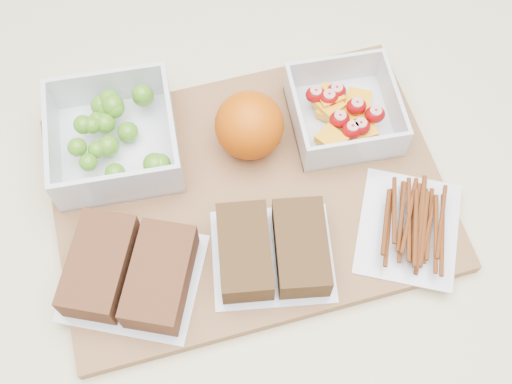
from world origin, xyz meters
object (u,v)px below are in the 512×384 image
(orange, at_px, (249,125))
(sandwich_bag_left, at_px, (130,272))
(pretzel_bag, at_px, (411,223))
(fruit_container, at_px, (344,113))
(sandwich_bag_center, at_px, (273,250))
(cutting_board, at_px, (249,193))
(grape_container, at_px, (116,136))

(orange, distance_m, sandwich_bag_left, 0.20)
(sandwich_bag_left, bearing_deg, pretzel_bag, 0.41)
(fruit_container, height_order, pretzel_bag, fruit_container)
(orange, height_order, sandwich_bag_center, orange)
(cutting_board, bearing_deg, fruit_container, 23.94)
(sandwich_bag_center, bearing_deg, grape_container, 131.91)
(cutting_board, distance_m, orange, 0.07)
(cutting_board, height_order, fruit_container, fruit_container)
(cutting_board, distance_m, sandwich_bag_left, 0.16)
(sandwich_bag_center, bearing_deg, fruit_container, 53.19)
(grape_container, bearing_deg, sandwich_bag_left, -90.21)
(grape_container, distance_m, sandwich_bag_center, 0.22)
(orange, bearing_deg, sandwich_bag_center, -90.34)
(orange, relative_size, pretzel_bag, 0.49)
(fruit_container, distance_m, sandwich_bag_left, 0.29)
(grape_container, distance_m, fruit_container, 0.26)
(sandwich_bag_center, bearing_deg, cutting_board, 97.71)
(fruit_container, relative_size, pretzel_bag, 0.75)
(fruit_container, relative_size, orange, 1.52)
(cutting_board, distance_m, sandwich_bag_center, 0.09)
(cutting_board, height_order, orange, orange)
(sandwich_bag_left, bearing_deg, fruit_container, 29.58)
(pretzel_bag, bearing_deg, sandwich_bag_center, -178.13)
(fruit_container, bearing_deg, sandwich_bag_left, -150.42)
(grape_container, xyz_separation_m, sandwich_bag_center, (0.14, -0.16, -0.01))
(orange, xyz_separation_m, sandwich_bag_left, (-0.15, -0.14, -0.02))
(cutting_board, xyz_separation_m, sandwich_bag_center, (0.01, -0.08, 0.03))
(fruit_container, relative_size, sandwich_bag_center, 0.86)
(fruit_container, xyz_separation_m, sandwich_bag_center, (-0.11, -0.15, -0.00))
(fruit_container, xyz_separation_m, orange, (-0.11, -0.01, 0.02))
(fruit_container, height_order, sandwich_bag_center, fruit_container)
(cutting_board, relative_size, fruit_container, 3.63)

